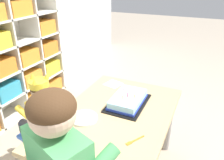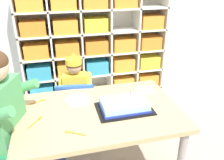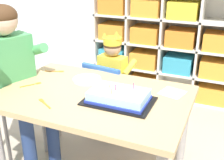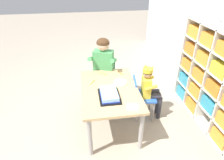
# 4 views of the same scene
# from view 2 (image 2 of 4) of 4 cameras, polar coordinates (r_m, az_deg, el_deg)

# --- Properties ---
(storage_cubby_shelf) EXTENTS (1.78, 0.32, 1.35)m
(storage_cubby_shelf) POSITION_cam_2_polar(r_m,az_deg,el_deg) (2.97, -4.64, 8.42)
(storage_cubby_shelf) COLOR silver
(storage_cubby_shelf) RESTS_ON ground
(activity_table) EXTENTS (1.12, 0.74, 0.60)m
(activity_table) POSITION_cam_2_polar(r_m,az_deg,el_deg) (1.70, -3.04, -9.44)
(activity_table) COLOR tan
(activity_table) RESTS_ON ground
(classroom_chair_blue) EXTENTS (0.39, 0.36, 0.63)m
(classroom_chair_blue) POSITION_cam_2_polar(r_m,az_deg,el_deg) (2.17, -8.58, -5.93)
(classroom_chair_blue) COLOR blue
(classroom_chair_blue) RESTS_ON ground
(child_with_crown) EXTENTS (0.32, 0.32, 0.84)m
(child_with_crown) POSITION_cam_2_polar(r_m,az_deg,el_deg) (2.19, -8.76, -1.35)
(child_with_crown) COLOR yellow
(child_with_crown) RESTS_ON ground
(classroom_chair_adult_side) EXTENTS (0.40, 0.42, 0.73)m
(classroom_chair_adult_side) POSITION_cam_2_polar(r_m,az_deg,el_deg) (1.77, -25.02, -13.06)
(classroom_chair_adult_side) COLOR #238451
(classroom_chair_adult_side) RESTS_ON ground
(adult_helper_seated) EXTENTS (0.48, 0.46, 1.09)m
(adult_helper_seated) POSITION_cam_2_polar(r_m,az_deg,el_deg) (1.60, -22.95, -7.48)
(adult_helper_seated) COLOR #4C9E5B
(adult_helper_seated) RESTS_ON ground
(birthday_cake_on_tray) EXTENTS (0.39, 0.26, 0.10)m
(birthday_cake_on_tray) POSITION_cam_2_polar(r_m,az_deg,el_deg) (1.66, 3.01, -6.21)
(birthday_cake_on_tray) COLOR black
(birthday_cake_on_tray) RESTS_ON activity_table
(paper_plate_stack) EXTENTS (0.18, 0.18, 0.01)m
(paper_plate_stack) POSITION_cam_2_polar(r_m,az_deg,el_deg) (1.78, -8.35, -4.80)
(paper_plate_stack) COLOR white
(paper_plate_stack) RESTS_ON activity_table
(paper_napkin_square) EXTENTS (0.16, 0.16, 0.00)m
(paper_napkin_square) POSITION_cam_2_polar(r_m,az_deg,el_deg) (1.94, 8.08, -2.40)
(paper_napkin_square) COLOR white
(paper_napkin_square) RESTS_ON activity_table
(fork_scattered_mid_table) EXTENTS (0.12, 0.08, 0.00)m
(fork_scattered_mid_table) POSITION_cam_2_polar(r_m,az_deg,el_deg) (1.47, -9.21, -12.48)
(fork_scattered_mid_table) COLOR orange
(fork_scattered_mid_table) RESTS_ON activity_table
(fork_beside_plate_stack) EXTENTS (0.13, 0.06, 0.00)m
(fork_beside_plate_stack) POSITION_cam_2_polar(r_m,az_deg,el_deg) (1.84, -17.35, -5.01)
(fork_beside_plate_stack) COLOR orange
(fork_beside_plate_stack) RESTS_ON activity_table
(fork_near_child_seat) EXTENTS (0.09, 0.12, 0.00)m
(fork_near_child_seat) POSITION_cam_2_polar(r_m,az_deg,el_deg) (1.62, -17.81, -9.52)
(fork_near_child_seat) COLOR orange
(fork_near_child_seat) RESTS_ON activity_table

